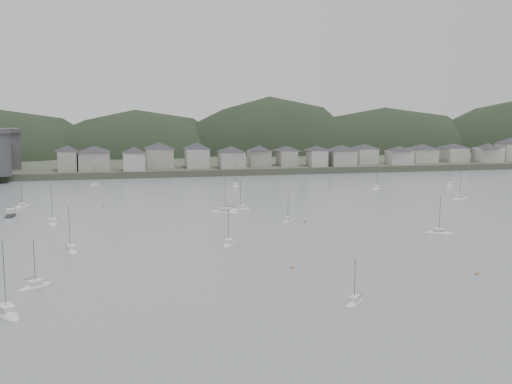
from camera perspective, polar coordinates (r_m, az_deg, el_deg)
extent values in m
plane|color=slate|center=(130.59, 6.91, -7.14)|extent=(900.00, 900.00, 0.00)
cube|color=#383D2D|center=(417.44, -6.30, 3.54)|extent=(900.00, 250.00, 3.00)
ellipsoid|color=black|center=(399.67, -21.95, 1.12)|extent=(138.98, 92.48, 81.13)
ellipsoid|color=black|center=(394.56, -10.62, 1.51)|extent=(132.08, 90.41, 79.74)
ellipsoid|color=black|center=(405.39, 1.19, 1.44)|extent=(133.88, 88.37, 101.41)
ellipsoid|color=black|center=(423.93, 11.31, 1.89)|extent=(165.81, 81.78, 82.55)
cylinder|color=#363639|center=(318.01, -21.19, 3.44)|extent=(10.00, 10.00, 17.00)
cube|color=#363639|center=(304.43, -21.57, 2.77)|extent=(3.50, 30.00, 12.00)
cube|color=gray|center=(303.21, -16.46, 2.66)|extent=(8.34, 12.91, 8.59)
pyramid|color=#26262B|center=(302.75, -16.50, 3.75)|extent=(15.78, 15.78, 3.01)
cube|color=gray|center=(301.89, -14.25, 2.70)|extent=(13.68, 13.35, 8.36)
pyramid|color=#26262B|center=(301.44, -14.29, 3.77)|extent=(20.07, 20.07, 2.93)
cube|color=#A3A199|center=(296.43, -10.86, 2.68)|extent=(9.78, 10.20, 8.08)
pyramid|color=#26262B|center=(295.98, -10.89, 3.73)|extent=(14.83, 14.83, 2.83)
cube|color=gray|center=(306.43, -8.64, 3.00)|extent=(12.59, 13.33, 9.09)
pyramid|color=#26262B|center=(305.96, -8.67, 4.14)|extent=(19.24, 19.24, 3.18)
cube|color=#A3A199|center=(306.45, -5.30, 3.04)|extent=(10.74, 12.17, 8.87)
pyramid|color=#26262B|center=(305.99, -5.32, 4.15)|extent=(17.01, 17.01, 3.10)
cube|color=gray|center=(302.26, -2.20, 2.88)|extent=(11.63, 12.09, 7.69)
pyramid|color=#26262B|center=(301.84, -2.21, 3.86)|extent=(17.61, 17.61, 2.69)
cube|color=gray|center=(313.67, 0.29, 3.05)|extent=(10.37, 9.35, 7.44)
pyramid|color=#26262B|center=(313.27, 0.29, 3.97)|extent=(14.65, 14.65, 2.60)
cube|color=gray|center=(314.47, 2.77, 3.04)|extent=(8.24, 12.20, 7.22)
pyramid|color=#26262B|center=(314.08, 2.78, 3.92)|extent=(15.17, 15.17, 2.53)
cube|color=#A3A199|center=(313.28, 5.47, 3.01)|extent=(8.06, 10.91, 7.46)
pyramid|color=#26262B|center=(312.88, 5.48, 3.93)|extent=(14.08, 14.08, 2.61)
cube|color=gray|center=(315.77, 7.69, 3.04)|extent=(11.73, 11.78, 7.66)
pyramid|color=#26262B|center=(315.37, 7.71, 3.97)|extent=(17.46, 17.46, 2.68)
cube|color=#A3A199|center=(330.55, 9.70, 3.19)|extent=(10.19, 13.02, 7.33)
pyramid|color=#26262B|center=(330.17, 9.72, 4.04)|extent=(17.23, 17.23, 2.57)
cube|color=#A3A199|center=(328.32, 12.69, 3.03)|extent=(11.70, 9.81, 6.88)
pyramid|color=#26262B|center=(327.96, 12.72, 3.84)|extent=(15.97, 15.97, 2.41)
cube|color=#A3A199|center=(343.54, 14.64, 3.19)|extent=(12.83, 12.48, 7.00)
pyramid|color=#26262B|center=(343.19, 14.67, 3.98)|extent=(18.79, 18.79, 2.45)
cube|color=#A3A199|center=(352.57, 17.27, 3.21)|extent=(11.07, 13.50, 6.97)
pyramid|color=#26262B|center=(352.23, 17.30, 3.97)|extent=(18.25, 18.25, 2.44)
cube|color=#A3A199|center=(353.73, 20.05, 3.13)|extent=(13.75, 9.12, 7.34)
pyramid|color=#26262B|center=(353.38, 20.08, 3.93)|extent=(16.97, 16.97, 2.57)
cube|color=#A3A199|center=(368.04, 21.78, 3.35)|extent=(11.37, 11.57, 9.05)
pyramid|color=#26262B|center=(367.65, 21.83, 4.30)|extent=(17.03, 17.03, 3.17)
ellipsoid|color=silver|center=(188.35, -17.74, -2.75)|extent=(3.88, 9.39, 1.83)
cube|color=silver|center=(188.14, -17.76, -2.38)|extent=(2.34, 3.39, 0.70)
cylinder|color=#3F3F42|center=(187.38, -17.82, -0.98)|extent=(0.12, 0.12, 11.42)
cylinder|color=#3F3F42|center=(186.46, -17.87, -2.31)|extent=(0.54, 4.10, 0.10)
ellipsoid|color=silver|center=(152.97, -16.28, -5.13)|extent=(5.22, 8.84, 1.68)
cube|color=silver|center=(152.72, -16.30, -4.72)|extent=(2.69, 3.38, 0.70)
cylinder|color=#3F3F42|center=(151.86, -16.36, -3.14)|extent=(0.12, 0.12, 10.53)
cylinder|color=#3F3F42|center=(151.24, -16.52, -4.64)|extent=(1.29, 3.63, 0.10)
ellipsoid|color=silver|center=(255.77, 10.73, 0.27)|extent=(6.96, 7.77, 1.59)
cube|color=silver|center=(255.63, 10.74, 0.51)|extent=(3.10, 3.26, 0.70)
cylinder|color=#3F3F42|center=(255.14, 10.76, 1.41)|extent=(0.12, 0.12, 9.92)
cylinder|color=#3F3F42|center=(256.23, 10.46, 0.66)|extent=(2.32, 2.84, 0.10)
ellipsoid|color=silver|center=(183.83, 2.88, -2.63)|extent=(5.48, 5.73, 1.20)
cube|color=silver|center=(183.67, 2.88, -2.35)|extent=(2.40, 2.44, 0.70)
cylinder|color=#3F3F42|center=(183.15, 2.89, -1.43)|extent=(0.12, 0.12, 7.51)
cylinder|color=#3F3F42|center=(183.00, 3.16, -2.22)|extent=(1.90, 2.06, 0.10)
ellipsoid|color=silver|center=(235.77, 17.79, -0.63)|extent=(8.12, 4.98, 1.55)
cube|color=silver|center=(235.62, 17.80, -0.37)|extent=(3.13, 2.53, 0.70)
cylinder|color=#3F3F42|center=(235.10, 17.84, 0.57)|extent=(0.12, 0.12, 9.67)
cylinder|color=#3F3F42|center=(235.78, 18.14, -0.25)|extent=(3.30, 1.29, 0.10)
ellipsoid|color=silver|center=(112.27, -21.43, -10.18)|extent=(7.12, 9.87, 1.91)
cube|color=silver|center=(111.90, -21.47, -9.57)|extent=(3.40, 3.93, 0.70)
cylinder|color=#3F3F42|center=(110.57, -21.60, -7.16)|extent=(0.12, 0.12, 11.93)
ellipsoid|color=silver|center=(126.08, -19.13, -8.07)|extent=(6.83, 6.51, 1.43)
cube|color=silver|center=(125.81, -19.15, -7.63)|extent=(2.91, 2.85, 0.70)
cylinder|color=#3F3F42|center=(124.91, -19.23, -6.03)|extent=(0.12, 0.12, 8.95)
cylinder|color=#3F3F42|center=(126.63, -19.55, -7.29)|extent=(2.45, 2.24, 0.10)
ellipsoid|color=silver|center=(202.92, -1.40, -1.60)|extent=(7.82, 4.44, 1.49)
cube|color=silver|center=(202.75, -1.40, -1.31)|extent=(2.97, 2.33, 0.70)
cylinder|color=#3F3F42|center=(202.17, -1.40, -0.26)|extent=(0.12, 0.12, 9.31)
cylinder|color=#3F3F42|center=(202.81, -1.77, -1.15)|extent=(3.24, 1.07, 0.10)
ellipsoid|color=silver|center=(111.57, 8.79, -9.82)|extent=(5.53, 5.85, 1.22)
cube|color=silver|center=(111.29, 8.80, -9.37)|extent=(2.43, 2.49, 0.70)
cylinder|color=#3F3F42|center=(110.42, 8.83, -7.86)|extent=(0.12, 0.12, 7.63)
cylinder|color=#3F3F42|center=(110.66, 9.32, -9.19)|extent=(1.91, 2.11, 0.10)
ellipsoid|color=silver|center=(173.14, 16.07, -3.60)|extent=(8.12, 5.22, 1.55)
cube|color=silver|center=(172.93, 16.08, -3.25)|extent=(3.16, 2.60, 0.70)
cylinder|color=#3F3F42|center=(172.23, 16.13, -1.97)|extent=(0.12, 0.12, 9.70)
cylinder|color=#3F3F42|center=(173.89, 16.39, -3.02)|extent=(3.27, 1.41, 0.10)
ellipsoid|color=silver|center=(271.49, -14.21, 0.61)|extent=(5.06, 6.32, 1.25)
cube|color=silver|center=(271.37, -14.21, 0.80)|extent=(2.34, 2.58, 0.70)
cylinder|color=#3F3F42|center=(271.01, -14.24, 1.46)|extent=(0.12, 0.12, 7.80)
cylinder|color=#3F3F42|center=(270.35, -14.10, 0.90)|extent=(1.61, 2.41, 0.10)
ellipsoid|color=silver|center=(272.37, 16.95, 0.53)|extent=(6.96, 8.20, 1.64)
cube|color=silver|center=(272.23, 16.96, 0.76)|extent=(3.15, 3.39, 0.70)
cylinder|color=#3F3F42|center=(271.76, 16.99, 1.63)|extent=(0.12, 0.12, 10.28)
cylinder|color=#3F3F42|center=(272.79, 16.68, 0.90)|extent=(2.25, 3.05, 0.10)
ellipsoid|color=silver|center=(221.77, -20.21, -1.27)|extent=(5.70, 7.22, 1.42)
cube|color=silver|center=(221.62, -20.22, -1.02)|extent=(2.64, 2.94, 0.70)
cylinder|color=#3F3F42|center=(221.11, -20.26, -0.10)|extent=(0.12, 0.12, 8.88)
cylinder|color=#3F3F42|center=(222.70, -20.36, -0.84)|extent=(1.78, 2.76, 0.10)
ellipsoid|color=silver|center=(259.04, -1.86, 0.50)|extent=(3.79, 7.82, 1.50)
cube|color=silver|center=(258.90, -1.86, 0.73)|extent=(2.12, 2.89, 0.70)
cylinder|color=#3F3F42|center=(258.45, -1.86, 1.57)|extent=(0.12, 0.12, 9.37)
cylinder|color=#3F3F42|center=(260.08, -1.97, 0.89)|extent=(0.74, 3.33, 0.10)
ellipsoid|color=silver|center=(197.57, -2.75, -1.87)|extent=(9.58, 6.66, 1.84)
cube|color=silver|center=(197.36, -2.75, -1.53)|extent=(3.78, 3.23, 0.70)
cylinder|color=#3F3F42|center=(196.63, -2.76, -0.18)|extent=(0.12, 0.12, 11.51)
cylinder|color=#3F3F42|center=(198.21, -2.36, -1.32)|extent=(3.78, 1.89, 0.10)
ellipsoid|color=silver|center=(153.88, -2.48, -4.74)|extent=(5.26, 8.03, 1.54)
cube|color=silver|center=(153.64, -2.48, -4.35)|extent=(2.60, 3.14, 0.70)
cylinder|color=#3F3F42|center=(152.85, -2.49, -2.93)|extent=(0.12, 0.12, 9.60)
cylinder|color=#3F3F42|center=(154.67, -2.76, -4.06)|extent=(1.44, 3.22, 0.10)
ellipsoid|color=black|center=(205.64, -21.12, -2.02)|extent=(3.30, 7.90, 1.70)
cube|color=silver|center=(205.39, -21.14, -1.61)|extent=(2.32, 2.46, 1.40)
cylinder|color=#3F3F42|center=(205.25, -21.15, -1.36)|extent=(0.10, 0.10, 1.20)
sphere|color=#B06E3A|center=(133.17, 3.28, -6.73)|extent=(0.70, 0.70, 0.70)
sphere|color=#B06E3A|center=(182.81, 4.39, -2.67)|extent=(0.70, 0.70, 0.70)
sphere|color=#B06E3A|center=(135.36, 19.15, -6.93)|extent=(0.70, 0.70, 0.70)
sphere|color=#B06E3A|center=(252.02, -17.64, -0.06)|extent=(0.70, 0.70, 0.70)
sphere|color=#B06E3A|center=(214.85, -13.49, -1.26)|extent=(0.70, 0.70, 0.70)
sphere|color=#B06E3A|center=(261.37, 8.44, 0.51)|extent=(0.70, 0.70, 0.70)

